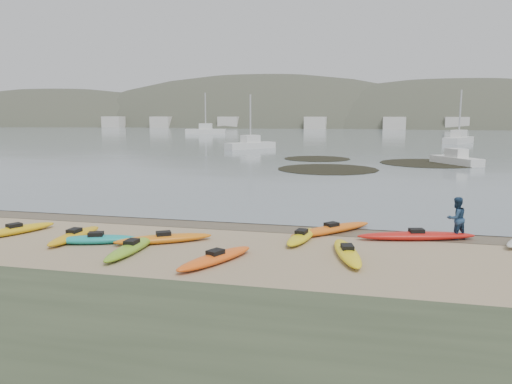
# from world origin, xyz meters

# --- Properties ---
(ground) EXTENTS (600.00, 600.00, 0.00)m
(ground) POSITION_xyz_m (0.00, 0.00, 0.00)
(ground) COLOR tan
(ground) RESTS_ON ground
(wet_sand) EXTENTS (60.00, 60.00, 0.00)m
(wet_sand) POSITION_xyz_m (0.00, -0.30, 0.00)
(wet_sand) COLOR brown
(wet_sand) RESTS_ON ground
(water) EXTENTS (1200.00, 1200.00, 0.00)m
(water) POSITION_xyz_m (0.00, 300.00, 0.01)
(water) COLOR slate
(water) RESTS_ON ground
(kayaks) EXTENTS (22.70, 8.86, 0.34)m
(kayaks) POSITION_xyz_m (0.36, -3.45, 0.17)
(kayaks) COLOR silver
(kayaks) RESTS_ON ground
(person_east) EXTENTS (1.06, 1.00, 1.73)m
(person_east) POSITION_xyz_m (8.43, -0.80, 0.86)
(person_east) COLOR navy
(person_east) RESTS_ON ground
(kelp_mats) EXTENTS (20.10, 18.51, 0.04)m
(kelp_mats) POSITION_xyz_m (4.43, 29.02, 0.03)
(kelp_mats) COLOR black
(kelp_mats) RESTS_ON water
(moored_boats) EXTENTS (96.69, 95.69, 1.38)m
(moored_boats) POSITION_xyz_m (-1.02, 80.53, 0.60)
(moored_boats) COLOR silver
(moored_boats) RESTS_ON ground
(far_hills) EXTENTS (550.00, 135.00, 80.00)m
(far_hills) POSITION_xyz_m (39.38, 193.97, -15.93)
(far_hills) COLOR #384235
(far_hills) RESTS_ON ground
(far_town) EXTENTS (199.00, 5.00, 4.00)m
(far_town) POSITION_xyz_m (6.00, 145.00, 2.00)
(far_town) COLOR beige
(far_town) RESTS_ON ground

